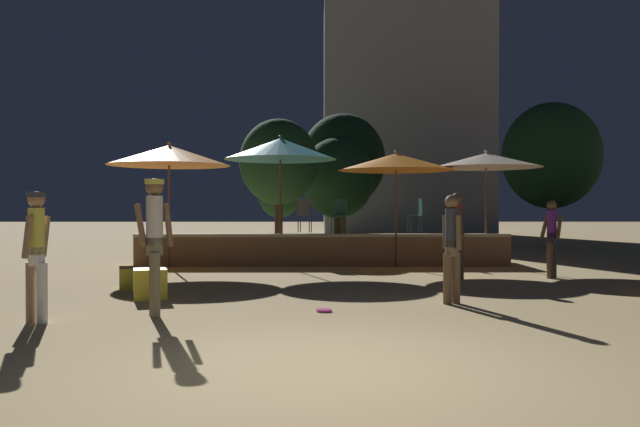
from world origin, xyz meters
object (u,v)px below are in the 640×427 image
object	(u,v)px
cube_seat_2	(136,277)
background_tree_0	(343,161)
patio_umbrella_1	(169,155)
person_3	(552,237)
background_tree_1	(338,178)
bistro_chair_1	(418,212)
background_tree_2	(279,162)
background_tree_3	(551,156)
patio_umbrella_0	(396,162)
patio_umbrella_2	(280,149)
patio_umbrella_3	(486,161)
bistro_chair_2	(340,212)
person_4	(155,236)
person_1	(36,250)
bistro_chair_0	(304,212)
frisbee_disc	(324,310)
person_0	(452,245)
background_tree_4	(279,195)
person_2	(457,232)
cube_seat_1	(150,284)

from	to	relation	value
cube_seat_2	background_tree_0	xyz separation A→B (m)	(4.41, 14.55, 3.25)
patio_umbrella_1	person_3	distance (m)	9.04
background_tree_1	bistro_chair_1	bearing A→B (deg)	-75.79
background_tree_2	background_tree_3	world-z (taller)	background_tree_3
patio_umbrella_0	patio_umbrella_2	bearing A→B (deg)	177.13
person_3	background_tree_3	size ratio (longest dim) A/B	0.30
patio_umbrella_2	patio_umbrella_3	xyz separation A→B (m)	(5.20, 0.11, -0.28)
bistro_chair_2	background_tree_0	bearing A→B (deg)	111.89
patio_umbrella_3	person_4	size ratio (longest dim) A/B	1.57
patio_umbrella_1	person_1	bearing A→B (deg)	-89.57
patio_umbrella_2	bistro_chair_0	size ratio (longest dim) A/B	3.66
frisbee_disc	background_tree_0	bearing A→B (deg)	86.66
person_0	background_tree_1	world-z (taller)	background_tree_1
patio_umbrella_1	bistro_chair_0	xyz separation A→B (m)	(3.28, 1.25, -1.39)
bistro_chair_2	background_tree_4	size ratio (longest dim) A/B	0.29
person_2	frisbee_disc	xyz separation A→B (m)	(-2.75, -3.85, -0.96)
patio_umbrella_3	frisbee_disc	bearing A→B (deg)	-121.07
patio_umbrella_3	cube_seat_2	bearing A→B (deg)	-150.33
person_4	background_tree_1	bearing A→B (deg)	149.21
patio_umbrella_2	background_tree_2	xyz separation A→B (m)	(-0.40, 5.96, 0.11)
patio_umbrella_2	frisbee_disc	size ratio (longest dim) A/B	14.80
patio_umbrella_2	bistro_chair_1	xyz separation A→B (m)	(3.64, 1.09, -1.58)
cube_seat_2	person_1	bearing A→B (deg)	-94.04
person_2	background_tree_4	size ratio (longest dim) A/B	0.58
patio_umbrella_0	bistro_chair_0	world-z (taller)	patio_umbrella_0
cube_seat_1	person_3	bearing A→B (deg)	20.90
patio_umbrella_2	bistro_chair_1	size ratio (longest dim) A/B	3.66
patio_umbrella_0	person_4	xyz separation A→B (m)	(-4.17, -7.08, -1.53)
background_tree_3	background_tree_1	bearing A→B (deg)	173.50
background_tree_1	background_tree_2	xyz separation A→B (m)	(-2.14, -2.65, 0.42)
patio_umbrella_0	background_tree_2	xyz separation A→B (m)	(-3.29, 6.11, 0.44)
background_tree_1	background_tree_2	world-z (taller)	background_tree_2
person_2	background_tree_4	xyz separation A→B (m)	(-4.49, 14.83, 1.06)
patio_umbrella_2	bistro_chair_0	bearing A→B (deg)	56.75
cube_seat_1	background_tree_4	distance (m)	17.53
patio_umbrella_3	person_0	distance (m)	6.87
person_4	bistro_chair_0	distance (m)	8.32
patio_umbrella_1	background_tree_2	bearing A→B (deg)	70.01
bistro_chair_1	background_tree_3	size ratio (longest dim) A/B	0.17
bistro_chair_2	frisbee_disc	distance (m)	8.68
person_0	background_tree_4	xyz separation A→B (m)	(-3.70, 17.97, 1.14)
person_2	person_3	xyz separation A→B (m)	(2.06, 0.33, -0.11)
cube_seat_2	person_0	bearing A→B (deg)	-19.64
patio_umbrella_0	cube_seat_1	size ratio (longest dim) A/B	4.49
person_1	background_tree_4	size ratio (longest dim) A/B	0.55
cube_seat_1	bistro_chair_0	bearing A→B (deg)	69.90
bistro_chair_0	background_tree_3	bearing A→B (deg)	-133.39
patio_umbrella_0	patio_umbrella_2	size ratio (longest dim) A/B	0.88
patio_umbrella_0	patio_umbrella_2	xyz separation A→B (m)	(-2.89, 0.14, 0.34)
cube_seat_1	bistro_chair_2	size ratio (longest dim) A/B	0.72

